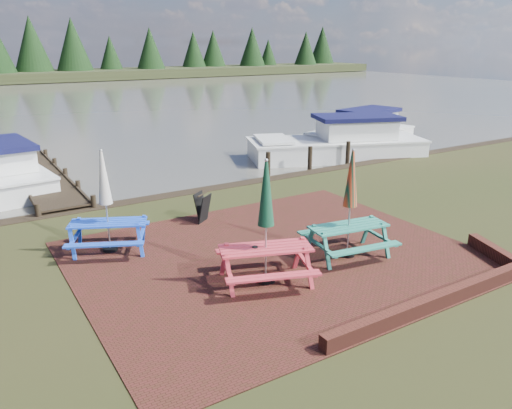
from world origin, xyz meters
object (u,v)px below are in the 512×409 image
object	(u,v)px
boat_jetty	(1,171)
boat_near	(340,145)
picnic_table_teal	(349,220)
picnic_table_red	(266,242)
picnic_table_blue	(107,217)
jetty	(41,177)
boat_far	(361,136)
chalkboard	(203,207)

from	to	relation	value
boat_jetty	boat_near	size ratio (longest dim) A/B	0.83
picnic_table_teal	boat_near	xyz separation A→B (m)	(7.33, 8.78, -0.47)
boat_jetty	boat_near	bearing A→B (deg)	-18.48
picnic_table_red	picnic_table_blue	xyz separation A→B (m)	(-2.32, 3.39, -0.06)
boat_near	picnic_table_teal	bearing A→B (deg)	160.82
jetty	picnic_table_blue	bearing A→B (deg)	-88.06
picnic_table_blue	jetty	bearing A→B (deg)	117.29
picnic_table_teal	boat_near	distance (m)	11.45
jetty	boat_near	bearing A→B (deg)	-10.77
picnic_table_red	boat_near	size ratio (longest dim) A/B	0.32
picnic_table_teal	jetty	world-z (taller)	picnic_table_teal
boat_jetty	picnic_table_red	bearing A→B (deg)	-78.44
boat_far	picnic_table_red	bearing A→B (deg)	118.30
boat_near	boat_far	xyz separation A→B (m)	(2.48, 1.32, -0.02)
boat_jetty	boat_near	distance (m)	13.86
chalkboard	jetty	size ratio (longest dim) A/B	0.09
jetty	boat_jetty	distance (m)	1.39
chalkboard	picnic_table_teal	bearing A→B (deg)	-100.83
boat_jetty	boat_near	world-z (taller)	boat_near
boat_near	picnic_table_red	bearing A→B (deg)	153.20
boat_near	chalkboard	bearing A→B (deg)	138.31
picnic_table_blue	boat_near	size ratio (longest dim) A/B	0.30
chalkboard	boat_jetty	world-z (taller)	boat_jetty
boat_jetty	boat_far	xyz separation A→B (m)	(16.03, -1.57, 0.04)
picnic_table_red	boat_near	xyz separation A→B (m)	(9.72, 8.91, -0.49)
picnic_table_blue	picnic_table_red	bearing A→B (deg)	-30.24
jetty	boat_far	world-z (taller)	boat_far
picnic_table_blue	boat_jetty	world-z (taller)	picnic_table_blue
picnic_table_teal	boat_jetty	xyz separation A→B (m)	(-6.22, 11.66, -0.52)
picnic_table_teal	boat_far	xyz separation A→B (m)	(9.81, 10.10, -0.48)
picnic_table_blue	boat_far	size ratio (longest dim) A/B	0.36
picnic_table_blue	chalkboard	world-z (taller)	picnic_table_blue
jetty	boat_near	distance (m)	12.53
picnic_table_blue	boat_jetty	distance (m)	8.56
picnic_table_teal	picnic_table_red	world-z (taller)	picnic_table_red
chalkboard	jetty	bearing A→B (deg)	77.70
picnic_table_blue	boat_near	xyz separation A→B (m)	(12.04, 5.52, -0.44)
chalkboard	boat_far	xyz separation A→B (m)	(11.66, 6.12, -0.00)
picnic_table_red	jetty	bearing A→B (deg)	122.80
picnic_table_red	chalkboard	xyz separation A→B (m)	(0.53, 4.10, -0.51)
boat_jetty	boat_far	bearing A→B (deg)	-12.05
chalkboard	boat_far	distance (m)	13.17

